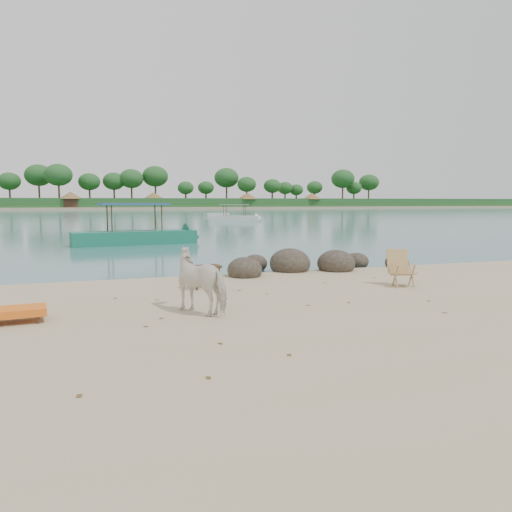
{
  "coord_description": "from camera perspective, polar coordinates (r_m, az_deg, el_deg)",
  "views": [
    {
      "loc": [
        -3.24,
        -8.14,
        2.17
      ],
      "look_at": [
        0.2,
        2.0,
        1.0
      ],
      "focal_mm": 35.0,
      "sensor_mm": 36.0,
      "label": 1
    }
  ],
  "objects": [
    {
      "name": "far_shore",
      "position": [
        178.19,
        -17.76,
        5.24
      ],
      "size": [
        420.0,
        90.0,
        1.4
      ],
      "primitive_type": "cube",
      "color": "tan",
      "rests_on": "ground"
    },
    {
      "name": "dead_leaves",
      "position": [
        9.94,
        2.73,
        -6.35
      ],
      "size": [
        7.93,
        6.59,
        0.0
      ],
      "color": "brown",
      "rests_on": "ground"
    },
    {
      "name": "side_table",
      "position": [
        12.39,
        -5.77,
        -2.55
      ],
      "size": [
        0.75,
        0.52,
        0.57
      ],
      "primitive_type": null,
      "rotation": [
        0.0,
        0.0,
        0.1
      ],
      "color": "#321F14",
      "rests_on": "ground"
    },
    {
      "name": "boat_mid",
      "position": [
        56.76,
        -2.46,
        5.59
      ],
      "size": [
        6.22,
        4.31,
        3.08
      ],
      "primitive_type": null,
      "rotation": [
        0.0,
        0.0,
        -0.51
      ],
      "color": "silver",
      "rests_on": "water"
    },
    {
      "name": "deck_chair",
      "position": [
        13.15,
        16.53,
        -1.49
      ],
      "size": [
        0.75,
        0.79,
        0.92
      ],
      "primitive_type": null,
      "rotation": [
        0.0,
        0.0,
        -0.28
      ],
      "color": "tan",
      "rests_on": "ground"
    },
    {
      "name": "water",
      "position": [
        98.22,
        -16.89,
        4.7
      ],
      "size": [
        400.0,
        400.0,
        0.0
      ],
      "primitive_type": "plane",
      "color": "#386771",
      "rests_on": "ground"
    },
    {
      "name": "boat_far",
      "position": [
        76.83,
        -4.53,
        4.81
      ],
      "size": [
        4.82,
        3.04,
        0.56
      ],
      "primitive_type": null,
      "rotation": [
        0.0,
        0.0,
        0.44
      ],
      "color": "#B4B5B1",
      "rests_on": "water"
    },
    {
      "name": "far_scenery",
      "position": [
        144.88,
        -17.55,
        6.33
      ],
      "size": [
        420.0,
        18.0,
        9.5
      ],
      "color": "#1E4C1E",
      "rests_on": "ground"
    },
    {
      "name": "boat_near",
      "position": [
        26.69,
        -13.75,
        5.09
      ],
      "size": [
        7.22,
        2.44,
        3.43
      ],
      "primitive_type": null,
      "rotation": [
        0.0,
        0.0,
        0.12
      ],
      "color": "#176C51",
      "rests_on": "water"
    },
    {
      "name": "cow",
      "position": [
        9.75,
        -6.04,
        -2.92
      ],
      "size": [
        1.37,
        1.61,
        1.25
      ],
      "primitive_type": "imported",
      "rotation": [
        0.0,
        0.0,
        3.71
      ],
      "color": "white",
      "rests_on": "ground"
    },
    {
      "name": "boulders",
      "position": [
        15.75,
        5.7,
        -1.04
      ],
      "size": [
        6.28,
        2.81,
        0.94
      ],
      "rotation": [
        0.0,
        0.0,
        -0.26
      ],
      "color": "#302820",
      "rests_on": "ground"
    }
  ]
}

